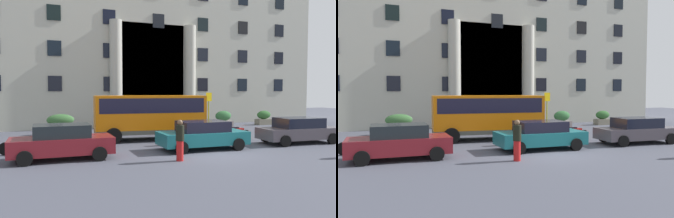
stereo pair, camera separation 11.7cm
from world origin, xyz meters
TOP-DOWN VIEW (x-y plane):
  - ground_plane at (0.00, 0.00)m, footprint 80.00×64.00m
  - office_building_facade at (0.01, 17.47)m, footprint 36.35×9.75m
  - orange_minibus at (-1.24, 5.50)m, footprint 6.74×3.14m
  - bus_stop_sign at (3.63, 7.02)m, footprint 0.44×0.08m
  - hedge_planter_entrance_left at (6.74, 10.25)m, footprint 1.51×0.74m
  - hedge_planter_west at (0.18, 10.42)m, footprint 1.40×0.79m
  - hedge_planter_entrance_right at (-6.08, 10.11)m, footprint 1.88×0.84m
  - hedge_planter_east at (11.01, 10.53)m, footprint 1.42×0.74m
  - parked_estate_mid at (-6.66, 1.23)m, footprint 4.34×2.10m
  - parked_compact_extra at (6.15, 1.07)m, footprint 4.67×2.26m
  - parked_coupe_end at (0.14, 1.25)m, footprint 4.52×2.18m
  - scooter_by_planter at (-0.70, 3.06)m, footprint 2.06×0.55m
  - motorcycle_near_kerb at (-8.34, 3.08)m, footprint 2.06×0.64m
  - motorcycle_far_end at (3.39, 3.16)m, footprint 2.00×0.55m
  - pedestrian_man_crossing at (-2.06, -0.91)m, footprint 0.36×0.36m

SIDE VIEW (x-z plane):
  - ground_plane at x=0.00m, z-range -0.12..0.00m
  - motorcycle_far_end at x=3.39m, z-range 0.01..0.90m
  - scooter_by_planter at x=-0.70m, z-range 0.01..0.91m
  - motorcycle_near_kerb at x=-8.34m, z-range 0.01..0.91m
  - hedge_planter_east at x=11.01m, z-range -0.02..1.21m
  - hedge_planter_entrance_left at x=6.74m, z-range -0.02..1.30m
  - hedge_planter_entrance_right at x=-6.08m, z-range -0.02..1.36m
  - parked_coupe_end at x=0.14m, z-range 0.02..1.46m
  - parked_compact_extra at x=6.15m, z-range 0.01..1.47m
  - parked_estate_mid at x=-6.66m, z-range 0.01..1.53m
  - hedge_planter_west at x=0.18m, z-range -0.03..1.60m
  - pedestrian_man_crossing at x=-2.06m, z-range 0.01..1.76m
  - orange_minibus at x=-1.24m, z-range 0.27..2.94m
  - bus_stop_sign at x=3.63m, z-range 0.33..3.17m
  - office_building_facade at x=0.01m, z-range -0.01..15.97m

